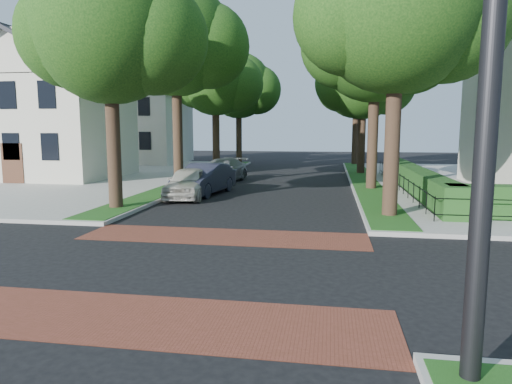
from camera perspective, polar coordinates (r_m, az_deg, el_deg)
ground at (r=11.51m, az=-7.65°, el=-9.21°), size 120.00×120.00×0.00m
sidewalk_nw at (r=37.41m, az=-28.28°, el=1.86°), size 30.00×30.00×0.15m
crosswalk_far at (r=14.49m, az=-3.98°, el=-5.57°), size 9.00×2.20×0.01m
crosswalk_near at (r=8.68m, az=-13.99°, el=-15.14°), size 9.00×2.20×0.01m
grass_strip_ne at (r=29.87m, az=13.32°, el=1.48°), size 1.60×29.80×0.02m
grass_strip_nw at (r=31.02m, az=-7.00°, el=1.86°), size 1.60×29.80×0.02m
tree_right_near at (r=18.41m, az=17.52°, el=20.89°), size 7.75×6.67×10.66m
tree_right_mid at (r=26.29m, az=14.97°, el=17.72°), size 8.25×7.09×11.22m
tree_right_far at (r=35.00m, az=13.41°, el=13.44°), size 7.25×6.23×9.74m
tree_right_back at (r=43.99m, az=12.58°, el=12.75°), size 7.50×6.45×10.20m
tree_left_near at (r=20.12m, az=-17.34°, el=18.69°), size 7.50×6.45×10.20m
tree_left_mid at (r=27.62m, az=-9.63°, el=18.13°), size 8.00×6.88×11.48m
tree_left_far at (r=35.99m, az=-4.86°, el=13.80°), size 7.00×6.02×9.86m
tree_left_back at (r=44.78m, az=-1.98°, el=13.02°), size 7.75×6.66×10.44m
hedge_main_road at (r=26.04m, az=19.04°, el=1.66°), size 1.00×18.00×1.20m
fence_main_road at (r=25.93m, az=17.29°, el=1.37°), size 0.06×18.00×0.90m
house_left_near at (r=34.16m, az=-24.44°, el=9.97°), size 10.00×9.00×10.14m
house_left_far at (r=46.49m, az=-14.76°, el=9.65°), size 10.00×9.00×10.14m
traffic_signal at (r=6.47m, az=25.22°, el=19.15°), size 2.17×2.00×8.00m
parked_car_front at (r=22.67m, az=-8.41°, el=1.18°), size 2.09×4.59×1.53m
parked_car_middle at (r=23.79m, az=-6.49°, el=1.62°), size 2.43×5.08×1.61m
parked_car_rear at (r=29.37m, az=-4.28°, el=2.70°), size 2.92×5.38×1.48m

